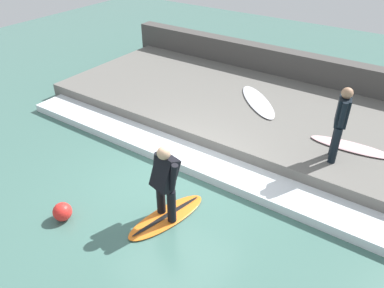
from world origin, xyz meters
TOP-DOWN VIEW (x-y plane):
  - ground_plane at (0.00, 0.00)m, footprint 28.00×28.00m
  - concrete_ledge at (3.50, 0.00)m, footprint 4.40×11.06m
  - back_wall at (5.95, 0.00)m, footprint 0.50×11.61m
  - wave_foam_crest at (0.86, 0.00)m, footprint 0.87×10.51m
  - surfboard_riding at (-0.89, -0.45)m, footprint 1.80×0.92m
  - surfer_riding at (-0.89, -0.45)m, footprint 0.52×0.66m
  - surfer_waiting_near at (2.15, -2.54)m, footprint 0.53×0.31m
  - surfboard_waiting_near at (2.79, -2.77)m, footprint 0.58×1.80m
  - surfboard_spare at (3.67, -0.07)m, footprint 1.86×1.85m
  - marker_buoy at (-2.01, 1.13)m, footprint 0.35×0.35m

SIDE VIEW (x-z plane):
  - ground_plane at x=0.00m, z-range 0.00..0.00m
  - surfboard_riding at x=-0.89m, z-range 0.00..0.06m
  - wave_foam_crest at x=0.86m, z-range 0.00..0.20m
  - marker_buoy at x=-2.01m, z-range 0.00..0.35m
  - concrete_ledge at x=3.50m, z-range 0.00..0.45m
  - surfboard_spare at x=3.67m, z-range 0.45..0.51m
  - surfboard_waiting_near at x=2.79m, z-range 0.45..0.51m
  - back_wall at x=5.95m, z-range 0.00..1.22m
  - surfer_riding at x=-0.89m, z-range 0.15..1.69m
  - surfer_waiting_near at x=2.15m, z-range 0.55..2.17m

